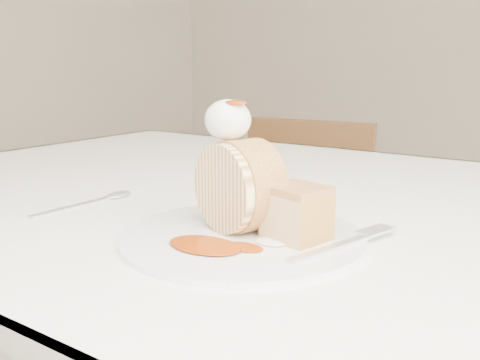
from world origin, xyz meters
The scene contains 10 objects.
table centered at (0.00, 0.20, 0.66)m, with size 1.40×0.90×0.75m.
chair_far centered at (-0.33, 0.98, 0.45)m, with size 0.41×0.41×0.78m.
plate centered at (0.06, 0.01, 0.75)m, with size 0.26×0.26×0.01m, color white.
roulade_slice centered at (0.05, 0.02, 0.81)m, with size 0.10×0.10×0.05m, color beige.
cake_chunk centered at (0.11, 0.03, 0.78)m, with size 0.06×0.05×0.05m, color #B98846.
whipped_cream centered at (0.03, 0.02, 0.88)m, with size 0.05×0.05×0.04m, color white.
caramel_drizzle centered at (0.04, 0.02, 0.90)m, with size 0.03×0.02×0.01m, color #8E2E05.
caramel_pool centered at (0.05, -0.05, 0.76)m, with size 0.08×0.05×0.00m, color #8E2E05, non-canonical shape.
fork centered at (0.16, 0.01, 0.76)m, with size 0.02×0.15×0.00m, color silver.
spoon centered at (-0.19, -0.02, 0.75)m, with size 0.02×0.15×0.00m, color silver.
Camera 1 is at (0.37, -0.44, 0.94)m, focal length 40.00 mm.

